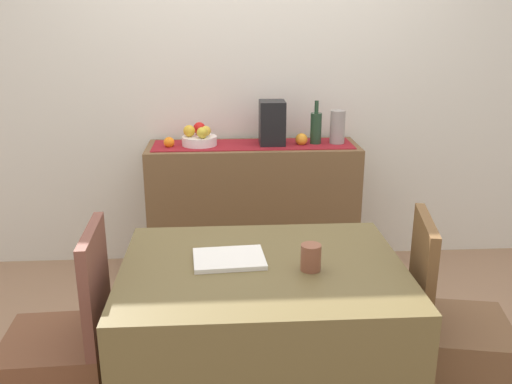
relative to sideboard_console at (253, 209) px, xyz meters
name	(u,v)px	position (x,y,z in m)	size (l,w,h in m)	color
ground_plane	(260,346)	(-0.02, -0.92, -0.45)	(6.40, 6.40, 0.02)	#997458
room_wall_rear	(248,66)	(-0.02, 0.26, 0.91)	(6.40, 0.06, 2.70)	silver
sideboard_console	(253,209)	(0.00, 0.00, 0.00)	(1.36, 0.42, 0.87)	brown
table_runner	(253,145)	(0.00, 0.00, 0.44)	(1.27, 0.32, 0.01)	maroon
fruit_bowl	(199,141)	(-0.34, 0.00, 0.47)	(0.22, 0.22, 0.06)	white
apple_upper	(206,131)	(-0.30, 0.01, 0.53)	(0.06, 0.06, 0.06)	gold
apple_rear	(189,131)	(-0.40, -0.01, 0.54)	(0.07, 0.07, 0.07)	gold
apple_front	(202,133)	(-0.32, -0.06, 0.53)	(0.07, 0.07, 0.07)	gold
apple_right	(199,128)	(-0.34, 0.06, 0.54)	(0.08, 0.08, 0.08)	red
wine_bottle	(316,128)	(0.40, 0.00, 0.54)	(0.07, 0.07, 0.28)	#213D28
coffee_maker	(272,123)	(0.12, 0.00, 0.58)	(0.16, 0.18, 0.28)	black
ceramic_vase	(337,127)	(0.54, 0.00, 0.55)	(0.10, 0.10, 0.22)	gray
orange_loose_near_bowl	(301,139)	(0.31, -0.02, 0.48)	(0.08, 0.08, 0.08)	orange
orange_loose_mid	(169,142)	(-0.53, -0.03, 0.47)	(0.07, 0.07, 0.07)	orange
dining_table	(262,347)	(-0.05, -1.49, -0.07)	(1.11, 0.85, 0.74)	brown
open_book	(229,259)	(-0.18, -1.45, 0.31)	(0.28, 0.21, 0.02)	white
coffee_cup	(311,257)	(0.13, -1.55, 0.35)	(0.08, 0.08, 0.10)	brown
chair_near_window	(63,376)	(-0.87, -1.49, -0.17)	(0.42, 0.42, 0.90)	brown
chair_by_corner	(453,360)	(0.77, -1.49, -0.17)	(0.47, 0.47, 0.90)	brown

